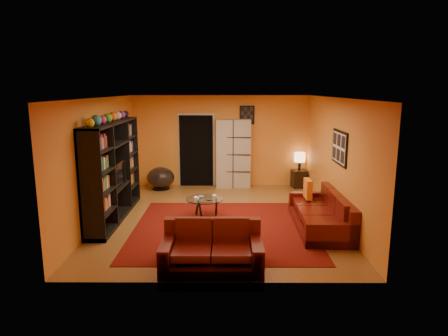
{
  "coord_description": "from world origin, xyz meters",
  "views": [
    {
      "loc": [
        0.15,
        -8.39,
        2.79
      ],
      "look_at": [
        0.11,
        0.1,
        1.09
      ],
      "focal_mm": 32.0,
      "sensor_mm": 36.0,
      "label": 1
    }
  ],
  "objects_px": {
    "loveseat": "(212,249)",
    "table_lamp": "(300,158)",
    "entertainment_unit": "(113,171)",
    "tv": "(115,174)",
    "sofa": "(324,214)",
    "storage_cabinet": "(233,154)",
    "coffee_table": "(205,201)",
    "side_table": "(299,179)",
    "bowl_chair": "(161,178)"
  },
  "relations": [
    {
      "from": "bowl_chair",
      "to": "loveseat",
      "type": "bearing_deg",
      "value": -71.87
    },
    {
      "from": "loveseat",
      "to": "storage_cabinet",
      "type": "xyz_separation_m",
      "value": [
        0.42,
        5.21,
        0.69
      ]
    },
    {
      "from": "coffee_table",
      "to": "side_table",
      "type": "xyz_separation_m",
      "value": [
        2.56,
        2.73,
        -0.12
      ]
    },
    {
      "from": "storage_cabinet",
      "to": "tv",
      "type": "bearing_deg",
      "value": -135.28
    },
    {
      "from": "bowl_chair",
      "to": "coffee_table",
      "type": "bearing_deg",
      "value": -61.15
    },
    {
      "from": "tv",
      "to": "entertainment_unit",
      "type": "bearing_deg",
      "value": 50.13
    },
    {
      "from": "sofa",
      "to": "loveseat",
      "type": "bearing_deg",
      "value": -139.89
    },
    {
      "from": "bowl_chair",
      "to": "table_lamp",
      "type": "height_order",
      "value": "table_lamp"
    },
    {
      "from": "loveseat",
      "to": "table_lamp",
      "type": "relative_size",
      "value": 3.14
    },
    {
      "from": "loveseat",
      "to": "coffee_table",
      "type": "xyz_separation_m",
      "value": [
        -0.24,
        2.44,
        0.09
      ]
    },
    {
      "from": "entertainment_unit",
      "to": "storage_cabinet",
      "type": "bearing_deg",
      "value": 46.82
    },
    {
      "from": "sofa",
      "to": "coffee_table",
      "type": "bearing_deg",
      "value": 166.2
    },
    {
      "from": "coffee_table",
      "to": "side_table",
      "type": "relative_size",
      "value": 1.66
    },
    {
      "from": "table_lamp",
      "to": "loveseat",
      "type": "bearing_deg",
      "value": -114.13
    },
    {
      "from": "coffee_table",
      "to": "bowl_chair",
      "type": "xyz_separation_m",
      "value": [
        -1.37,
        2.48,
        -0.04
      ]
    },
    {
      "from": "sofa",
      "to": "loveseat",
      "type": "xyz_separation_m",
      "value": [
        -2.21,
        -1.78,
        -0.0
      ]
    },
    {
      "from": "coffee_table",
      "to": "bowl_chair",
      "type": "height_order",
      "value": "bowl_chair"
    },
    {
      "from": "table_lamp",
      "to": "entertainment_unit",
      "type": "bearing_deg",
      "value": -148.69
    },
    {
      "from": "entertainment_unit",
      "to": "side_table",
      "type": "xyz_separation_m",
      "value": [
        4.52,
        2.75,
        -0.8
      ]
    },
    {
      "from": "tv",
      "to": "loveseat",
      "type": "xyz_separation_m",
      "value": [
        2.16,
        -2.37,
        -0.69
      ]
    },
    {
      "from": "loveseat",
      "to": "table_lamp",
      "type": "xyz_separation_m",
      "value": [
        2.31,
        5.16,
        0.57
      ]
    },
    {
      "from": "coffee_table",
      "to": "storage_cabinet",
      "type": "bearing_deg",
      "value": 76.58
    },
    {
      "from": "coffee_table",
      "to": "table_lamp",
      "type": "height_order",
      "value": "table_lamp"
    },
    {
      "from": "entertainment_unit",
      "to": "tv",
      "type": "xyz_separation_m",
      "value": [
        0.05,
        -0.04,
        -0.08
      ]
    },
    {
      "from": "storage_cabinet",
      "to": "bowl_chair",
      "type": "distance_m",
      "value": 2.15
    },
    {
      "from": "storage_cabinet",
      "to": "side_table",
      "type": "relative_size",
      "value": 3.88
    },
    {
      "from": "sofa",
      "to": "storage_cabinet",
      "type": "xyz_separation_m",
      "value": [
        -1.79,
        3.44,
        0.69
      ]
    },
    {
      "from": "coffee_table",
      "to": "side_table",
      "type": "bearing_deg",
      "value": 46.86
    },
    {
      "from": "loveseat",
      "to": "coffee_table",
      "type": "distance_m",
      "value": 2.45
    },
    {
      "from": "sofa",
      "to": "table_lamp",
      "type": "height_order",
      "value": "table_lamp"
    },
    {
      "from": "loveseat",
      "to": "side_table",
      "type": "xyz_separation_m",
      "value": [
        2.31,
        5.16,
        -0.03
      ]
    },
    {
      "from": "bowl_chair",
      "to": "table_lamp",
      "type": "relative_size",
      "value": 1.53
    },
    {
      "from": "sofa",
      "to": "storage_cabinet",
      "type": "relative_size",
      "value": 1.2
    },
    {
      "from": "tv",
      "to": "bowl_chair",
      "type": "xyz_separation_m",
      "value": [
        0.55,
        2.54,
        -0.64
      ]
    },
    {
      "from": "tv",
      "to": "storage_cabinet",
      "type": "distance_m",
      "value": 3.84
    },
    {
      "from": "table_lamp",
      "to": "sofa",
      "type": "bearing_deg",
      "value": -91.8
    },
    {
      "from": "entertainment_unit",
      "to": "storage_cabinet",
      "type": "xyz_separation_m",
      "value": [
        2.63,
        2.8,
        -0.08
      ]
    },
    {
      "from": "coffee_table",
      "to": "side_table",
      "type": "distance_m",
      "value": 3.74
    },
    {
      "from": "tv",
      "to": "coffee_table",
      "type": "xyz_separation_m",
      "value": [
        1.91,
        0.06,
        -0.6
      ]
    },
    {
      "from": "tv",
      "to": "loveseat",
      "type": "bearing_deg",
      "value": -137.71
    },
    {
      "from": "entertainment_unit",
      "to": "table_lamp",
      "type": "height_order",
      "value": "entertainment_unit"
    },
    {
      "from": "loveseat",
      "to": "sofa",
      "type": "bearing_deg",
      "value": -51.22
    },
    {
      "from": "coffee_table",
      "to": "storage_cabinet",
      "type": "relative_size",
      "value": 0.43
    },
    {
      "from": "storage_cabinet",
      "to": "bowl_chair",
      "type": "xyz_separation_m",
      "value": [
        -2.03,
        -0.3,
        -0.64
      ]
    },
    {
      "from": "loveseat",
      "to": "storage_cabinet",
      "type": "height_order",
      "value": "storage_cabinet"
    },
    {
      "from": "entertainment_unit",
      "to": "tv",
      "type": "bearing_deg",
      "value": -39.87
    },
    {
      "from": "storage_cabinet",
      "to": "side_table",
      "type": "bearing_deg",
      "value": -4.58
    },
    {
      "from": "entertainment_unit",
      "to": "tv",
      "type": "distance_m",
      "value": 0.1
    },
    {
      "from": "tv",
      "to": "loveseat",
      "type": "distance_m",
      "value": 3.28
    },
    {
      "from": "entertainment_unit",
      "to": "table_lamp",
      "type": "bearing_deg",
      "value": 31.31
    }
  ]
}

